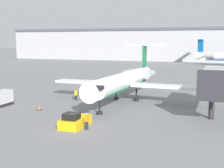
# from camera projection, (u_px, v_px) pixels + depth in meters

# --- Properties ---
(ground_plane) EXTENTS (600.00, 600.00, 0.00)m
(ground_plane) POSITION_uv_depth(u_px,v_px,m) (74.00, 129.00, 33.73)
(ground_plane) COLOR slate
(terminal_building) EXTENTS (180.00, 16.80, 15.31)m
(terminal_building) POSITION_uv_depth(u_px,v_px,m) (189.00, 44.00, 144.68)
(terminal_building) COLOR #B2B2B7
(terminal_building) RESTS_ON ground
(airplane_main) EXTENTS (23.95, 24.85, 8.72)m
(airplane_main) POSITION_uv_depth(u_px,v_px,m) (125.00, 80.00, 48.79)
(airplane_main) COLOR white
(airplane_main) RESTS_ON ground
(pushback_tug) EXTENTS (2.25, 4.28, 1.71)m
(pushback_tug) POSITION_uv_depth(u_px,v_px,m) (75.00, 121.00, 34.54)
(pushback_tug) COLOR yellow
(pushback_tug) RESTS_ON ground
(luggage_cart) EXTENTS (1.74, 3.73, 2.26)m
(luggage_cart) POSITION_uv_depth(u_px,v_px,m) (1.00, 98.00, 45.25)
(luggage_cart) COLOR #232326
(luggage_cart) RESTS_ON ground
(worker_near_tug) EXTENTS (0.40, 0.26, 1.84)m
(worker_near_tug) POSITION_uv_depth(u_px,v_px,m) (87.00, 121.00, 33.31)
(worker_near_tug) COLOR #232838
(worker_near_tug) RESTS_ON ground
(worker_by_wing) EXTENTS (0.40, 0.24, 1.75)m
(worker_by_wing) POSITION_uv_depth(u_px,v_px,m) (76.00, 95.00, 49.69)
(worker_by_wing) COLOR #232838
(worker_by_wing) RESTS_ON ground
(traffic_cone_left) EXTENTS (0.61, 0.61, 0.68)m
(traffic_cone_left) POSITION_uv_depth(u_px,v_px,m) (39.00, 108.00, 42.85)
(traffic_cone_left) COLOR black
(traffic_cone_left) RESTS_ON ground
(jet_bridge) EXTENTS (3.20, 13.11, 6.19)m
(jet_bridge) POSITION_uv_depth(u_px,v_px,m) (213.00, 80.00, 39.78)
(jet_bridge) COLOR #2D2D33
(jet_bridge) RESTS_ON ground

